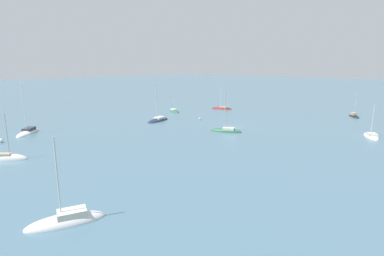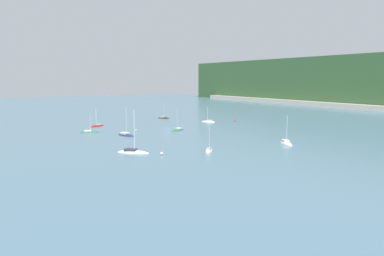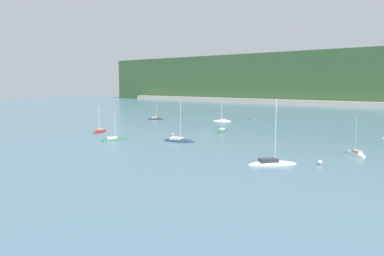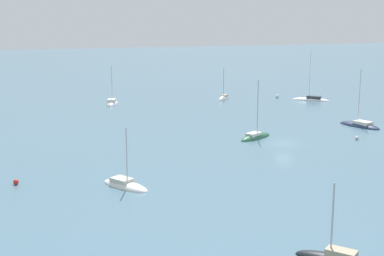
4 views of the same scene
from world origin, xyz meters
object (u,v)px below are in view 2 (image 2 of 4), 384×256
object	(u,v)px
sailboat_4	(97,126)
sailboat_5	(133,152)
sailboat_6	(286,144)
sailboat_3	(178,130)
sailboat_1	(126,135)
mooring_buoy_1	(136,130)
mooring_buoy_0	(162,153)
sailboat_2	(209,151)
sailboat_8	(208,122)
mooring_buoy_2	(235,121)
sailboat_7	(164,118)
sailboat_0	(89,132)

from	to	relation	value
sailboat_4	sailboat_5	xyz separation A→B (m)	(58.91, -8.90, 0.05)
sailboat_5	sailboat_6	distance (m)	45.66
sailboat_3	sailboat_4	distance (m)	35.42
sailboat_1	mooring_buoy_1	size ratio (longest dim) A/B	17.83
sailboat_3	mooring_buoy_0	size ratio (longest dim) A/B	12.11
sailboat_2	sailboat_5	world-z (taller)	sailboat_5
sailboat_1	sailboat_5	bearing A→B (deg)	-30.88
sailboat_8	mooring_buoy_0	world-z (taller)	sailboat_8
sailboat_1	sailboat_3	world-z (taller)	sailboat_1
mooring_buoy_2	sailboat_6	bearing A→B (deg)	-23.44
sailboat_7	mooring_buoy_1	xyz separation A→B (m)	(34.74, -29.42, 0.17)
sailboat_3	mooring_buoy_0	world-z (taller)	sailboat_3
sailboat_3	sailboat_5	world-z (taller)	sailboat_5
sailboat_3	sailboat_8	size ratio (longest dim) A/B	1.34
sailboat_2	sailboat_3	distance (m)	42.58
sailboat_0	sailboat_2	xyz separation A→B (m)	(52.66, 16.77, 0.01)
sailboat_4	mooring_buoy_0	size ratio (longest dim) A/B	9.78
sailboat_1	sailboat_6	world-z (taller)	sailboat_1
sailboat_8	sailboat_2	bearing A→B (deg)	117.43
sailboat_4	sailboat_5	size ratio (longest dim) A/B	0.66
sailboat_5	sailboat_6	bearing A→B (deg)	29.81
sailboat_0	mooring_buoy_0	world-z (taller)	sailboat_0
sailboat_1	mooring_buoy_2	world-z (taller)	sailboat_1
sailboat_1	mooring_buoy_0	distance (m)	36.44
sailboat_5	sailboat_2	bearing A→B (deg)	17.67
sailboat_8	mooring_buoy_0	size ratio (longest dim) A/B	9.01
sailboat_0	mooring_buoy_2	xyz separation A→B (m)	(0.41, 66.59, 0.24)
sailboat_2	sailboat_8	xyz separation A→B (m)	(-57.43, 38.59, 0.01)
sailboat_4	sailboat_7	distance (m)	40.24
sailboat_2	sailboat_3	xyz separation A→B (m)	(-40.48, 13.22, 0.01)
sailboat_0	mooring_buoy_1	world-z (taller)	sailboat_0
sailboat_6	sailboat_7	xyz separation A→B (m)	(-84.28, 2.39, 0.02)
sailboat_4	sailboat_6	xyz separation A→B (m)	(70.26, 35.33, 0.03)
sailboat_0	mooring_buoy_2	distance (m)	66.59
mooring_buoy_1	sailboat_0	bearing A→B (deg)	-108.90
sailboat_3	sailboat_8	world-z (taller)	sailboat_3
sailboat_6	sailboat_8	size ratio (longest dim) A/B	1.29
mooring_buoy_0	mooring_buoy_2	bearing A→B (deg)	128.44
mooring_buoy_0	sailboat_4	bearing A→B (deg)	176.73
sailboat_0	sailboat_7	xyz separation A→B (m)	(-29.30, 45.32, 0.06)
sailboat_1	sailboat_6	distance (m)	53.52
sailboat_5	mooring_buoy_1	distance (m)	41.88
sailboat_6	mooring_buoy_2	bearing A→B (deg)	177.84
sailboat_1	sailboat_2	xyz separation A→B (m)	(38.61, 8.32, -0.01)
sailboat_3	mooring_buoy_2	size ratio (longest dim) A/B	16.03
mooring_buoy_0	mooring_buoy_2	xyz separation A→B (m)	(-49.79, 62.73, -0.10)
sailboat_7	sailboat_5	bearing A→B (deg)	-68.35
sailboat_1	sailboat_6	bearing A→B (deg)	27.46
sailboat_5	mooring_buoy_1	xyz separation A→B (m)	(-38.19, 17.19, 0.18)
sailboat_8	mooring_buoy_1	bearing A→B (deg)	75.84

